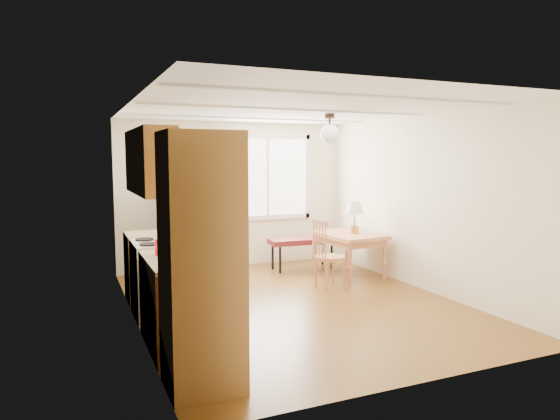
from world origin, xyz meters
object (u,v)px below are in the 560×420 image
bench (302,242)px  dining_table (349,240)px  refrigerator (185,229)px  chair (325,250)px

bench → dining_table: bearing=-52.8°
refrigerator → dining_table: size_ratio=1.32×
bench → chair: bearing=-97.8°
refrigerator → bench: size_ratio=1.32×
chair → refrigerator: bearing=135.7°
refrigerator → bench: (1.98, -0.16, -0.31)m
bench → dining_table: dining_table is taller
refrigerator → dining_table: 2.61m
bench → chair: (-0.27, -1.30, 0.10)m
refrigerator → bench: 2.01m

